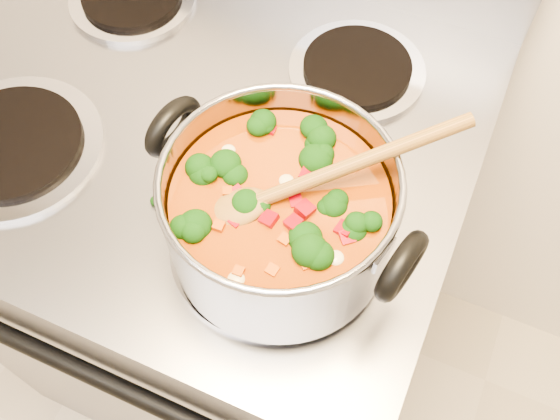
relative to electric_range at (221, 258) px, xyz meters
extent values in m
cube|color=gray|center=(0.00, 0.00, -0.01)|extent=(0.75, 0.65, 0.92)
cylinder|color=black|center=(0.00, -0.34, 0.33)|extent=(0.64, 0.02, 0.02)
cylinder|color=#A5A5AD|center=(-0.18, -0.15, 0.46)|extent=(0.23, 0.23, 0.01)
cylinder|color=black|center=(-0.18, -0.15, 0.46)|extent=(0.18, 0.18, 0.01)
cylinder|color=#A5A5AD|center=(0.18, -0.15, 0.46)|extent=(0.23, 0.23, 0.01)
cylinder|color=black|center=(0.18, -0.15, 0.46)|extent=(0.18, 0.18, 0.01)
cylinder|color=#A5A5AD|center=(0.18, 0.15, 0.46)|extent=(0.19, 0.19, 0.01)
cylinder|color=black|center=(0.18, 0.15, 0.46)|extent=(0.15, 0.15, 0.01)
cylinder|color=gray|center=(0.19, -0.15, 0.54)|extent=(0.24, 0.24, 0.13)
torus|color=gray|center=(0.19, -0.15, 0.60)|extent=(0.24, 0.24, 0.01)
cylinder|color=#8F3D0D|center=(0.19, -0.15, 0.52)|extent=(0.22, 0.22, 0.10)
torus|color=black|center=(0.06, -0.12, 0.58)|extent=(0.04, 0.08, 0.08)
torus|color=black|center=(0.33, -0.18, 0.58)|extent=(0.04, 0.08, 0.08)
ellipsoid|color=black|center=(0.16, -0.16, 0.57)|extent=(0.04, 0.04, 0.03)
ellipsoid|color=black|center=(0.25, -0.12, 0.57)|extent=(0.04, 0.04, 0.03)
ellipsoid|color=black|center=(0.12, -0.11, 0.57)|extent=(0.04, 0.04, 0.03)
ellipsoid|color=black|center=(0.18, -0.11, 0.57)|extent=(0.04, 0.04, 0.03)
ellipsoid|color=black|center=(0.17, -0.07, 0.57)|extent=(0.04, 0.04, 0.03)
ellipsoid|color=black|center=(0.25, -0.19, 0.57)|extent=(0.04, 0.04, 0.03)
ellipsoid|color=black|center=(0.25, -0.21, 0.57)|extent=(0.04, 0.04, 0.03)
ellipsoid|color=black|center=(0.17, -0.06, 0.57)|extent=(0.04, 0.04, 0.03)
ellipsoid|color=black|center=(0.22, -0.09, 0.57)|extent=(0.04, 0.04, 0.03)
ellipsoid|color=black|center=(0.18, -0.23, 0.57)|extent=(0.04, 0.04, 0.03)
ellipsoid|color=#9F0519|center=(0.24, -0.13, 0.57)|extent=(0.01, 0.01, 0.01)
ellipsoid|color=#9F0519|center=(0.15, -0.24, 0.57)|extent=(0.01, 0.01, 0.01)
ellipsoid|color=#9F0519|center=(0.21, -0.07, 0.57)|extent=(0.01, 0.01, 0.01)
ellipsoid|color=#9F0519|center=(0.19, -0.19, 0.57)|extent=(0.01, 0.01, 0.01)
ellipsoid|color=#9F0519|center=(0.15, -0.11, 0.57)|extent=(0.01, 0.01, 0.01)
ellipsoid|color=#9F0519|center=(0.12, -0.18, 0.57)|extent=(0.01, 0.01, 0.01)
ellipsoid|color=#9F0519|center=(0.23, -0.19, 0.57)|extent=(0.01, 0.01, 0.01)
ellipsoid|color=#9F0519|center=(0.11, -0.15, 0.57)|extent=(0.01, 0.01, 0.01)
ellipsoid|color=#9F0519|center=(0.23, -0.17, 0.57)|extent=(0.01, 0.01, 0.01)
ellipsoid|color=#9F0519|center=(0.27, -0.13, 0.57)|extent=(0.01, 0.01, 0.01)
ellipsoid|color=#9F0519|center=(0.21, -0.06, 0.57)|extent=(0.01, 0.01, 0.01)
ellipsoid|color=#9F0519|center=(0.16, -0.06, 0.57)|extent=(0.01, 0.01, 0.01)
ellipsoid|color=#9F0519|center=(0.17, -0.24, 0.57)|extent=(0.01, 0.01, 0.01)
ellipsoid|color=#A13F08|center=(0.20, -0.10, 0.57)|extent=(0.01, 0.01, 0.01)
ellipsoid|color=#A13F08|center=(0.27, -0.16, 0.57)|extent=(0.01, 0.01, 0.01)
ellipsoid|color=#A13F08|center=(0.15, -0.06, 0.57)|extent=(0.01, 0.01, 0.01)
ellipsoid|color=#A13F08|center=(0.21, -0.06, 0.57)|extent=(0.01, 0.01, 0.01)
ellipsoid|color=#A13F08|center=(0.27, -0.11, 0.57)|extent=(0.01, 0.01, 0.01)
ellipsoid|color=#A13F08|center=(0.12, -0.09, 0.57)|extent=(0.01, 0.01, 0.01)
ellipsoid|color=#A13F08|center=(0.22, -0.08, 0.57)|extent=(0.01, 0.01, 0.01)
ellipsoid|color=#A13F08|center=(0.21, -0.22, 0.57)|extent=(0.01, 0.01, 0.01)
ellipsoid|color=#A13F08|center=(0.19, -0.07, 0.57)|extent=(0.01, 0.01, 0.01)
ellipsoid|color=#A13F08|center=(0.15, -0.10, 0.57)|extent=(0.01, 0.01, 0.01)
ellipsoid|color=#A13F08|center=(0.21, -0.11, 0.57)|extent=(0.01, 0.01, 0.01)
ellipsoid|color=#C5B587|center=(0.11, -0.11, 0.57)|extent=(0.02, 0.02, 0.01)
ellipsoid|color=#C5B587|center=(0.16, -0.16, 0.57)|extent=(0.02, 0.02, 0.01)
ellipsoid|color=#C5B587|center=(0.18, -0.19, 0.57)|extent=(0.02, 0.02, 0.01)
ellipsoid|color=#C5B587|center=(0.21, -0.23, 0.57)|extent=(0.02, 0.02, 0.01)
ellipsoid|color=#C5B587|center=(0.14, -0.21, 0.57)|extent=(0.02, 0.02, 0.01)
ellipsoid|color=#C5B587|center=(0.11, -0.19, 0.57)|extent=(0.02, 0.02, 0.01)
ellipsoid|color=#C5B587|center=(0.23, -0.07, 0.57)|extent=(0.02, 0.02, 0.01)
ellipsoid|color=#C5B587|center=(0.23, -0.08, 0.57)|extent=(0.02, 0.02, 0.01)
ellipsoid|color=brown|center=(0.16, -0.18, 0.57)|extent=(0.08, 0.08, 0.03)
cylinder|color=brown|center=(0.25, -0.10, 0.60)|extent=(0.20, 0.17, 0.07)
ellipsoid|color=black|center=(0.24, -0.28, 0.46)|extent=(0.01, 0.01, 0.01)
ellipsoid|color=black|center=(0.11, -0.27, 0.46)|extent=(0.01, 0.01, 0.01)
ellipsoid|color=black|center=(0.03, -0.15, 0.46)|extent=(0.01, 0.01, 0.01)
ellipsoid|color=black|center=(0.35, -0.15, 0.46)|extent=(0.01, 0.01, 0.01)
camera|label=1|loc=(0.32, -0.45, 1.10)|focal=40.00mm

